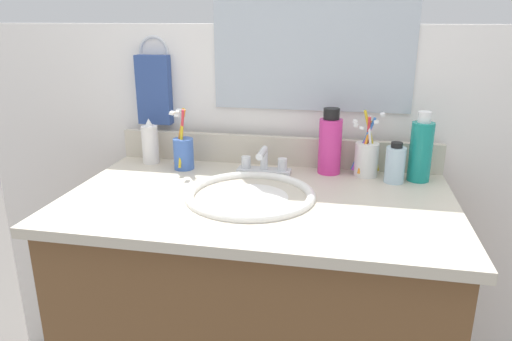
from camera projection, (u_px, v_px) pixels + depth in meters
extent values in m
cube|color=brown|center=(258.00, 341.00, 1.37)|extent=(0.96, 0.55, 0.85)
cube|color=beige|center=(258.00, 201.00, 1.23)|extent=(1.00, 0.60, 0.03)
cube|color=beige|center=(275.00, 151.00, 1.48)|extent=(1.00, 0.02, 0.09)
cube|color=white|center=(277.00, 221.00, 1.62)|extent=(2.10, 0.04, 1.30)
cube|color=#B2BCC6|center=(313.00, 15.00, 1.37)|extent=(0.60, 0.01, 0.56)
torus|color=silver|center=(154.00, 51.00, 1.50)|extent=(0.10, 0.01, 0.10)
cube|color=#334C8C|center=(154.00, 90.00, 1.52)|extent=(0.11, 0.04, 0.22)
torus|color=white|center=(250.00, 195.00, 1.22)|extent=(0.34, 0.34, 0.02)
ellipsoid|color=white|center=(250.00, 211.00, 1.23)|extent=(0.29, 0.29, 0.11)
cylinder|color=#B2B5BA|center=(250.00, 223.00, 1.25)|extent=(0.04, 0.04, 0.01)
cube|color=silver|center=(264.00, 171.00, 1.41)|extent=(0.16, 0.05, 0.01)
cylinder|color=silver|center=(264.00, 159.00, 1.40)|extent=(0.02, 0.02, 0.06)
cylinder|color=silver|center=(262.00, 153.00, 1.35)|extent=(0.02, 0.09, 0.02)
cylinder|color=silver|center=(246.00, 162.00, 1.41)|extent=(0.03, 0.03, 0.04)
cylinder|color=silver|center=(282.00, 164.00, 1.39)|extent=(0.03, 0.03, 0.04)
cylinder|color=teal|center=(421.00, 152.00, 1.32)|extent=(0.06, 0.06, 0.17)
cylinder|color=white|center=(425.00, 117.00, 1.29)|extent=(0.04, 0.04, 0.03)
cylinder|color=white|center=(150.00, 145.00, 1.49)|extent=(0.05, 0.05, 0.12)
cone|color=white|center=(149.00, 122.00, 1.47)|extent=(0.03, 0.03, 0.02)
cylinder|color=#D8338C|center=(330.00, 146.00, 1.39)|extent=(0.07, 0.07, 0.16)
cylinder|color=black|center=(332.00, 114.00, 1.36)|extent=(0.05, 0.05, 0.03)
cylinder|color=silver|center=(395.00, 165.00, 1.31)|extent=(0.06, 0.06, 0.10)
cylinder|color=black|center=(397.00, 145.00, 1.30)|extent=(0.03, 0.03, 0.01)
cylinder|color=#3F66B7|center=(184.00, 154.00, 1.43)|extent=(0.06, 0.06, 0.09)
cylinder|color=#D8333F|center=(182.00, 136.00, 1.43)|extent=(0.04, 0.06, 0.18)
cube|color=white|center=(178.00, 111.00, 1.43)|extent=(0.01, 0.02, 0.01)
cylinder|color=yellow|center=(181.00, 138.00, 1.41)|extent=(0.01, 0.06, 0.17)
cube|color=white|center=(177.00, 116.00, 1.36)|extent=(0.01, 0.02, 0.01)
cylinder|color=orange|center=(180.00, 137.00, 1.42)|extent=(0.05, 0.01, 0.17)
cube|color=white|center=(172.00, 113.00, 1.40)|extent=(0.01, 0.02, 0.01)
cylinder|color=white|center=(366.00, 160.00, 1.37)|extent=(0.07, 0.07, 0.10)
cylinder|color=orange|center=(365.00, 147.00, 1.35)|extent=(0.04, 0.05, 0.15)
cube|color=white|center=(361.00, 128.00, 1.32)|extent=(0.01, 0.02, 0.01)
cylinder|color=#D8333F|center=(367.00, 143.00, 1.37)|extent=(0.01, 0.06, 0.17)
cube|color=white|center=(369.00, 119.00, 1.37)|extent=(0.01, 0.02, 0.01)
cylinder|color=white|center=(370.00, 145.00, 1.35)|extent=(0.03, 0.03, 0.17)
cube|color=white|center=(376.00, 122.00, 1.31)|extent=(0.01, 0.02, 0.01)
cylinder|color=blue|center=(363.00, 144.00, 1.36)|extent=(0.06, 0.02, 0.16)
cube|color=white|center=(355.00, 122.00, 1.35)|extent=(0.01, 0.02, 0.01)
cylinder|color=#B23FBF|center=(363.00, 146.00, 1.36)|extent=(0.06, 0.01, 0.15)
cube|color=white|center=(356.00, 125.00, 1.35)|extent=(0.01, 0.02, 0.01)
cylinder|color=yellow|center=(372.00, 141.00, 1.36)|extent=(0.06, 0.03, 0.18)
cube|color=white|center=(383.00, 115.00, 1.34)|extent=(0.01, 0.02, 0.01)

